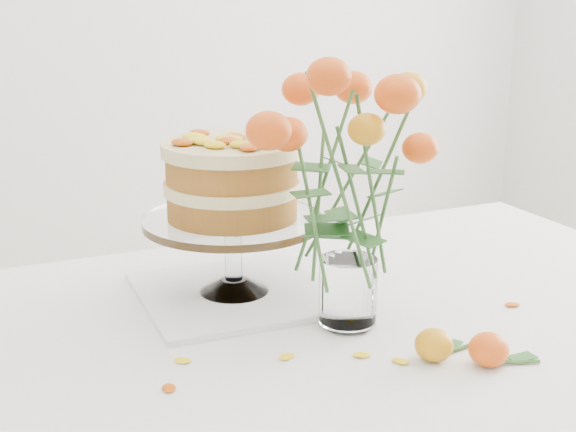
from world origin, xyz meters
name	(u,v)px	position (x,y,z in m)	size (l,w,h in m)	color
table	(329,365)	(0.00, 0.00, 0.67)	(1.43, 0.93, 0.76)	tan
napkin	(234,294)	(-0.10, 0.15, 0.76)	(0.31, 0.31, 0.01)	white
cake_stand	(232,188)	(-0.10, 0.15, 0.95)	(0.30, 0.30, 0.27)	white
rose_vase	(351,162)	(0.01, -0.04, 1.02)	(0.38, 0.38, 0.45)	white
loose_rose_near	(434,345)	(0.07, -0.19, 0.78)	(0.10, 0.06, 0.05)	orange
loose_rose_far	(489,350)	(0.13, -0.24, 0.78)	(0.10, 0.06, 0.05)	#E1520A
stray_petal_a	(287,357)	(-0.12, -0.10, 0.76)	(0.03, 0.02, 0.00)	yellow
stray_petal_b	(362,355)	(-0.02, -0.14, 0.76)	(0.03, 0.02, 0.00)	yellow
stray_petal_c	(401,361)	(0.02, -0.18, 0.76)	(0.03, 0.02, 0.00)	yellow
stray_petal_d	(182,361)	(-0.26, -0.05, 0.76)	(0.03, 0.02, 0.00)	yellow
stray_petal_e	(169,388)	(-0.30, -0.12, 0.76)	(0.03, 0.02, 0.00)	yellow
stray_petal_f	(512,305)	(0.30, -0.08, 0.76)	(0.03, 0.02, 0.00)	yellow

